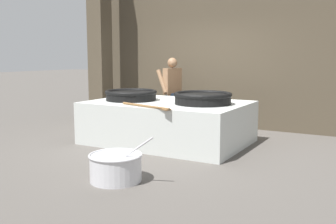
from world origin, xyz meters
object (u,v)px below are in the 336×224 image
(giant_wok_near, at_px, (131,95))
(cook, at_px, (172,90))
(giant_wok_far, at_px, (203,98))
(prep_bowl_vegetables, at_px, (116,166))

(giant_wok_near, bearing_deg, cook, 87.64)
(giant_wok_far, distance_m, cook, 1.96)
(giant_wok_near, distance_m, cook, 1.52)
(giant_wok_far, relative_size, cook, 0.65)
(cook, bearing_deg, giant_wok_near, 101.06)
(giant_wok_far, xyz_separation_m, cook, (-1.38, 1.40, -0.03))
(cook, distance_m, prep_bowl_vegetables, 3.96)
(prep_bowl_vegetables, bearing_deg, giant_wok_far, 85.72)
(cook, bearing_deg, prep_bowl_vegetables, 121.37)
(giant_wok_far, relative_size, prep_bowl_vegetables, 1.13)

